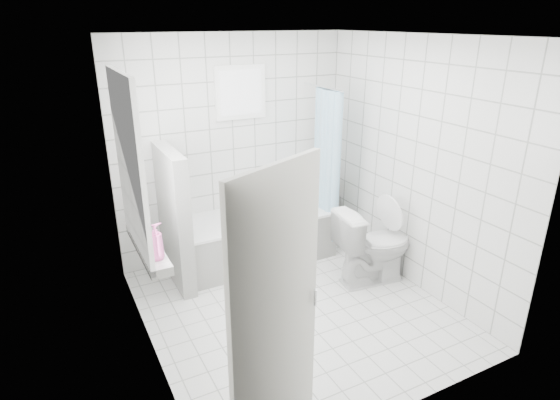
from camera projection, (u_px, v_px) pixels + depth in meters
ground at (295, 308)px, 4.71m from camera, size 3.00×3.00×0.00m
ceiling at (298, 35)px, 3.77m from camera, size 3.00×3.00×0.00m
wall_back at (233, 149)px, 5.48m from camera, size 2.80×0.02×2.60m
wall_front at (411, 257)px, 3.00m from camera, size 2.80×0.02×2.60m
wall_left at (139, 215)px, 3.63m from camera, size 0.02×3.00×2.60m
wall_right at (414, 166)px, 4.84m from camera, size 0.02×3.00×2.60m
window_left at (133, 167)px, 3.79m from camera, size 0.01×0.90×1.40m
window_back at (241, 93)px, 5.25m from camera, size 0.50×0.01×0.50m
window_sill at (148, 247)px, 4.08m from camera, size 0.18×1.02×0.08m
door at (276, 319)px, 2.87m from camera, size 0.75×0.35×2.00m
bathtub at (256, 237)px, 5.58m from camera, size 1.82×0.77×0.58m
partition_wall at (174, 218)px, 4.95m from camera, size 0.15×0.85×1.50m
tiled_ledge at (322, 215)px, 6.26m from camera, size 0.40×0.24×0.55m
toilet at (374, 245)px, 5.07m from camera, size 0.89×0.58×0.86m
curtain_rod at (322, 87)px, 5.30m from camera, size 0.02×0.80×0.02m
shower_curtain at (326, 166)px, 5.52m from camera, size 0.14×0.48×1.78m
tub_faucet at (251, 184)px, 5.69m from camera, size 0.18×0.06×0.06m
sill_bottles at (150, 235)px, 3.95m from camera, size 0.15×0.69×0.31m
ledge_bottles at (323, 188)px, 6.09m from camera, size 0.21×0.20×0.25m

